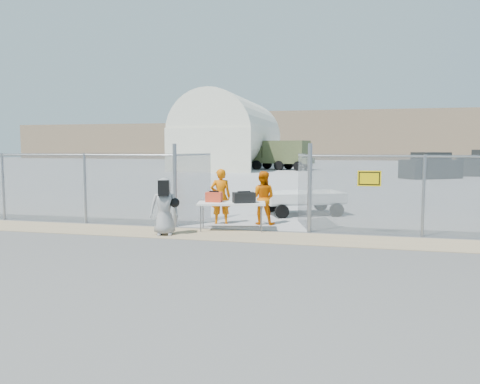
% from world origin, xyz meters
% --- Properties ---
extents(ground, '(160.00, 160.00, 0.00)m').
position_xyz_m(ground, '(0.00, 0.00, 0.00)').
color(ground, '#414141').
extents(tarmac_inside, '(160.00, 80.00, 0.01)m').
position_xyz_m(tarmac_inside, '(0.00, 42.00, 0.01)').
color(tarmac_inside, '#9F9F9F').
rests_on(tarmac_inside, ground).
extents(dirt_strip, '(44.00, 1.60, 0.01)m').
position_xyz_m(dirt_strip, '(0.00, 1.00, 0.01)').
color(dirt_strip, tan).
rests_on(dirt_strip, ground).
extents(distant_hills, '(140.00, 6.00, 9.00)m').
position_xyz_m(distant_hills, '(5.00, 78.00, 4.50)').
color(distant_hills, '#7F684F').
rests_on(distant_hills, ground).
extents(chain_link_fence, '(40.00, 0.20, 2.20)m').
position_xyz_m(chain_link_fence, '(0.00, 2.00, 1.10)').
color(chain_link_fence, gray).
rests_on(chain_link_fence, ground).
extents(quonset_hangar, '(9.00, 18.00, 8.00)m').
position_xyz_m(quonset_hangar, '(-10.00, 40.00, 4.00)').
color(quonset_hangar, silver).
rests_on(quonset_hangar, ground).
extents(folding_table, '(2.05, 1.18, 0.82)m').
position_xyz_m(folding_table, '(-0.20, 1.78, 0.41)').
color(folding_table, white).
rests_on(folding_table, ground).
extents(orange_bag, '(0.47, 0.33, 0.28)m').
position_xyz_m(orange_bag, '(-0.72, 1.79, 0.96)').
color(orange_bag, red).
rests_on(orange_bag, folding_table).
extents(black_duffel, '(0.71, 0.59, 0.30)m').
position_xyz_m(black_duffel, '(0.17, 1.78, 0.96)').
color(black_duffel, black).
rests_on(black_duffel, folding_table).
extents(security_worker_left, '(0.72, 0.57, 1.73)m').
position_xyz_m(security_worker_left, '(-0.81, 2.82, 0.86)').
color(security_worker_left, '#E66801').
rests_on(security_worker_left, ground).
extents(security_worker_right, '(0.83, 0.65, 1.66)m').
position_xyz_m(security_worker_right, '(0.47, 3.03, 0.83)').
color(security_worker_right, '#E66801').
rests_on(security_worker_right, ground).
extents(visitor, '(0.89, 0.72, 1.57)m').
position_xyz_m(visitor, '(-1.80, 0.68, 0.79)').
color(visitor, gray).
rests_on(visitor, ground).
extents(utility_trailer, '(4.02, 3.14, 0.87)m').
position_xyz_m(utility_trailer, '(1.47, 5.46, 0.43)').
color(utility_trailer, white).
rests_on(utility_trailer, ground).
extents(military_truck, '(6.79, 4.08, 3.04)m').
position_xyz_m(military_truck, '(-3.88, 37.68, 1.52)').
color(military_truck, '#4A532E').
rests_on(military_truck, ground).
extents(parked_vehicle_near, '(4.70, 3.84, 1.95)m').
position_xyz_m(parked_vehicle_near, '(9.00, 26.58, 0.97)').
color(parked_vehicle_near, black).
rests_on(parked_vehicle_near, ground).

